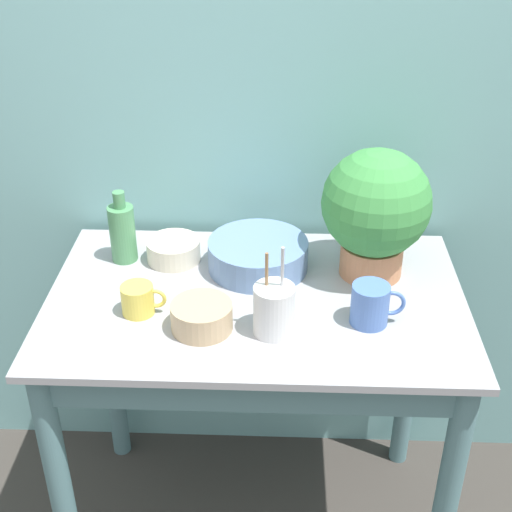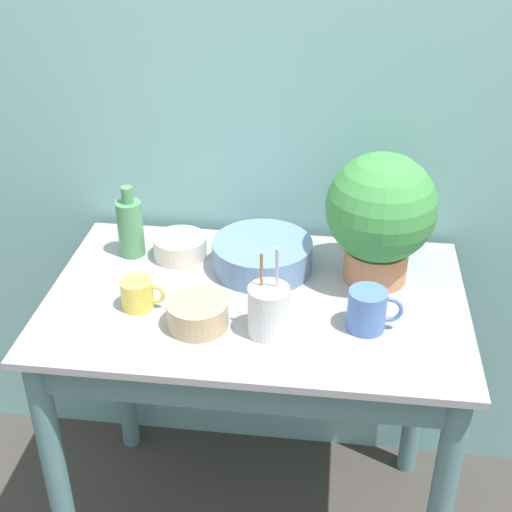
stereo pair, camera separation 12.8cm
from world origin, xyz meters
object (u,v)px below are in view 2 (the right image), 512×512
potted_plant (381,213)px  mug_blue (368,310)px  bottle_tall (130,227)px  bowl_small_tan (197,314)px  bowl_wash_large (262,255)px  mug_yellow (138,294)px  utensil_cup (269,310)px  bowl_small_cream (180,247)px

potted_plant → mug_blue: bearing=-95.9°
bottle_tall → bowl_small_tan: 0.40m
bowl_wash_large → bottle_tall: bearing=175.0°
bowl_wash_large → mug_blue: mug_blue is taller
mug_yellow → bowl_small_tan: bearing=-20.1°
potted_plant → bottle_tall: bearing=176.1°
mug_yellow → bowl_small_tan: mug_yellow is taller
potted_plant → bottle_tall: 0.68m
potted_plant → bowl_small_tan: bearing=-148.0°
bowl_wash_large → bowl_small_tan: size_ratio=1.83×
bowl_wash_large → mug_yellow: size_ratio=2.41×
bowl_wash_large → utensil_cup: size_ratio=1.16×
mug_yellow → bowl_small_tan: 0.17m
potted_plant → mug_yellow: size_ratio=3.14×
mug_blue → mug_yellow: (-0.56, 0.02, -0.01)m
mug_yellow → mug_blue: bearing=-2.0°
bowl_wash_large → bowl_small_tan: bowl_wash_large is taller
potted_plant → bowl_wash_large: (-0.30, 0.01, -0.15)m
potted_plant → utensil_cup: 0.40m
bottle_tall → utensil_cup: 0.53m
bottle_tall → bowl_small_cream: (0.14, 0.00, -0.06)m
bowl_small_tan → potted_plant: bearing=32.0°
bowl_small_cream → mug_yellow: bearing=-101.2°
mug_blue → bowl_small_cream: 0.58m
bowl_small_tan → utensil_cup: bearing=-2.6°
bottle_tall → utensil_cup: size_ratio=0.88×
bottle_tall → mug_yellow: size_ratio=1.84×
potted_plant → mug_blue: size_ratio=2.68×
bowl_small_cream → potted_plant: bearing=-5.1°
bowl_small_cream → mug_blue: bearing=-28.2°
bowl_wash_large → bowl_small_cream: size_ratio=1.83×
bowl_small_tan → utensil_cup: utensil_cup is taller
mug_blue → mug_yellow: size_ratio=1.17×
mug_blue → mug_yellow: mug_blue is taller
mug_blue → potted_plant: bearing=84.1°
bowl_small_tan → bowl_small_cream: bearing=109.5°
potted_plant → utensil_cup: bearing=-132.9°
potted_plant → bottle_tall: (-0.67, 0.05, -0.11)m
bottle_tall → bowl_small_cream: bearing=0.6°
bowl_wash_large → bowl_small_cream: (-0.23, 0.03, -0.01)m
mug_blue → bowl_small_cream: mug_blue is taller
potted_plant → utensil_cup: (-0.25, -0.27, -0.13)m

